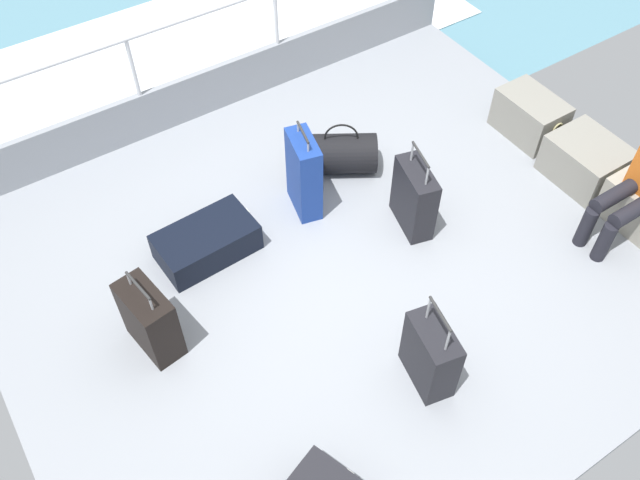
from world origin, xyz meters
TOP-DOWN VIEW (x-y plane):
  - ground_plane at (0.00, 0.00)m, footprint 4.40×5.20m
  - gunwale_port at (-2.17, 0.00)m, footprint 0.06×5.20m
  - railing_port at (-2.17, 0.00)m, footprint 0.04×4.20m
  - sea_wake at (-3.60, 0.00)m, footprint 12.00×12.00m
  - cargo_crate_0 at (-0.30, 2.19)m, footprint 0.63×0.39m
  - cargo_crate_1 at (0.37, 2.18)m, footprint 0.64×0.50m
  - suitcase_0 at (-0.65, 0.02)m, footprint 0.42×0.27m
  - suitcase_1 at (-0.11, -1.56)m, footprint 0.47×0.29m
  - suitcase_2 at (-0.01, 0.63)m, footprint 0.48×0.30m
  - suitcase_3 at (1.14, -0.15)m, footprint 0.45×0.29m
  - suitcase_4 at (-0.64, -0.88)m, footprint 0.47×0.77m
  - duffel_bag at (-0.85, 0.51)m, footprint 0.61×0.69m

SIDE VIEW (x-z plane):
  - sea_wake at x=-3.60m, z-range -0.35..-0.33m
  - ground_plane at x=0.00m, z-range -0.06..0.00m
  - suitcase_4 at x=-0.64m, z-range 0.00..0.25m
  - duffel_bag at x=-0.85m, z-range -0.07..0.42m
  - cargo_crate_1 at x=0.37m, z-range 0.00..0.37m
  - cargo_crate_0 at x=-0.30m, z-range 0.00..0.39m
  - gunwale_port at x=-2.17m, z-range 0.00..0.45m
  - suitcase_3 at x=1.14m, z-range -0.11..0.65m
  - suitcase_1 at x=-0.11m, z-range -0.06..0.62m
  - suitcase_2 at x=-0.01m, z-range -0.09..0.67m
  - suitcase_0 at x=-0.65m, z-range -0.05..0.76m
  - railing_port at x=-2.17m, z-range 0.27..1.29m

